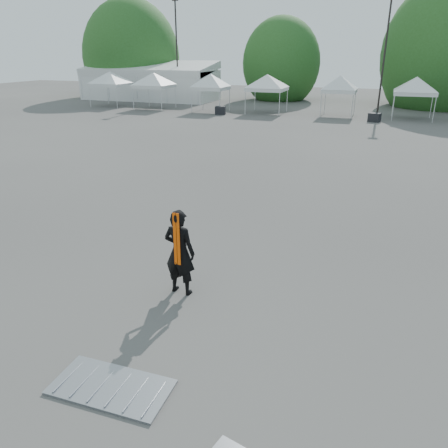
% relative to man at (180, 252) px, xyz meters
% --- Properties ---
extents(ground, '(120.00, 120.00, 0.00)m').
position_rel_man_xyz_m(ground, '(0.19, 3.19, -1.02)').
color(ground, '#474442').
rests_on(ground, ground).
extents(marquee, '(15.00, 6.25, 4.23)m').
position_rel_man_xyz_m(marquee, '(-21.81, 38.19, 0.95)').
color(marquee, silver).
rests_on(marquee, ground).
extents(light_pole_west, '(0.60, 0.25, 10.30)m').
position_rel_man_xyz_m(light_pole_west, '(-17.81, 37.19, 4.75)').
color(light_pole_west, black).
rests_on(light_pole_west, ground).
extents(light_pole_east, '(0.60, 0.25, 9.80)m').
position_rel_man_xyz_m(light_pole_east, '(3.19, 35.19, 4.50)').
color(light_pole_east, black).
rests_on(light_pole_east, ground).
extents(tree_far_w, '(4.80, 4.80, 7.30)m').
position_rel_man_xyz_m(tree_far_w, '(-25.81, 41.19, 3.52)').
color(tree_far_w, '#382314').
rests_on(tree_far_w, ground).
extents(tree_mid_w, '(4.16, 4.16, 6.33)m').
position_rel_man_xyz_m(tree_mid_w, '(-7.81, 43.19, 2.91)').
color(tree_mid_w, '#382314').
rests_on(tree_mid_w, ground).
extents(tent_a, '(4.65, 4.65, 3.88)m').
position_rel_man_xyz_m(tent_a, '(-22.36, 31.17, 2.04)').
color(tent_a, silver).
rests_on(tent_a, ground).
extents(tent_b, '(4.51, 4.51, 3.88)m').
position_rel_man_xyz_m(tent_b, '(-17.24, 30.73, 2.04)').
color(tent_b, silver).
rests_on(tent_b, ground).
extents(tent_c, '(4.08, 4.08, 3.88)m').
position_rel_man_xyz_m(tent_c, '(-11.29, 30.40, 2.04)').
color(tent_c, silver).
rests_on(tent_c, ground).
extents(tent_d, '(4.61, 4.61, 3.88)m').
position_rel_man_xyz_m(tent_d, '(-6.25, 31.28, 2.04)').
color(tent_d, silver).
rests_on(tent_d, ground).
extents(tent_e, '(3.91, 3.91, 3.88)m').
position_rel_man_xyz_m(tent_e, '(-0.01, 31.61, 2.04)').
color(tent_e, silver).
rests_on(tent_e, ground).
extents(tent_f, '(4.52, 4.52, 3.88)m').
position_rel_man_xyz_m(tent_f, '(5.93, 31.56, 2.04)').
color(tent_f, silver).
rests_on(tent_f, ground).
extents(man, '(0.77, 0.54, 2.03)m').
position_rel_man_xyz_m(man, '(0.00, 0.00, 0.00)').
color(man, black).
rests_on(man, ground).
extents(barrier_left, '(2.00, 1.03, 0.06)m').
position_rel_man_xyz_m(barrier_left, '(0.24, -3.24, -0.99)').
color(barrier_left, '#94979B').
rests_on(barrier_left, ground).
extents(crate_west, '(1.02, 0.88, 0.69)m').
position_rel_man_xyz_m(crate_west, '(-9.80, 28.93, -0.67)').
color(crate_west, black).
rests_on(crate_west, ground).
extents(crate_mid, '(1.03, 0.90, 0.68)m').
position_rel_man_xyz_m(crate_mid, '(3.14, 29.07, -0.68)').
color(crate_mid, black).
rests_on(crate_mid, ground).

